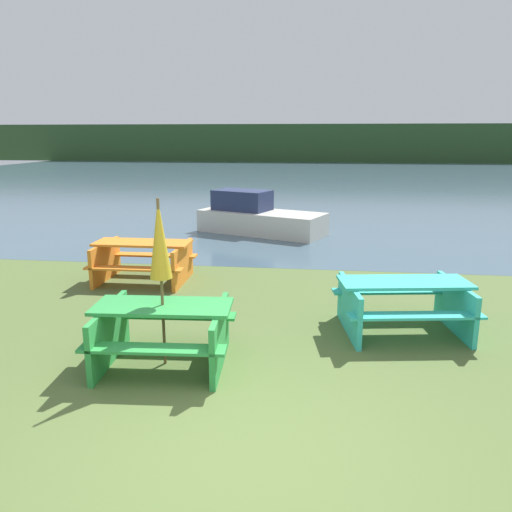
# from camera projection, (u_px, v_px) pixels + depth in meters

# --- Properties ---
(ground_plane) EXTENTS (60.00, 60.00, 0.00)m
(ground_plane) POSITION_uv_depth(u_px,v_px,m) (239.00, 452.00, 4.55)
(ground_plane) COLOR #516633
(water) EXTENTS (60.00, 50.00, 0.00)m
(water) POSITION_uv_depth(u_px,v_px,m) (311.00, 177.00, 34.91)
(water) COLOR #425B6B
(water) RESTS_ON ground_plane
(far_treeline) EXTENTS (80.00, 1.60, 4.00)m
(far_treeline) POSITION_uv_depth(u_px,v_px,m) (315.00, 143.00, 53.72)
(far_treeline) COLOR #284723
(far_treeline) RESTS_ON water
(picnic_table_green) EXTENTS (1.78, 1.49, 0.79)m
(picnic_table_green) POSITION_uv_depth(u_px,v_px,m) (164.00, 329.00, 6.21)
(picnic_table_green) COLOR green
(picnic_table_green) RESTS_ON ground_plane
(picnic_table_teal) EXTENTS (2.04, 1.65, 0.78)m
(picnic_table_teal) POSITION_uv_depth(u_px,v_px,m) (403.00, 301.00, 7.25)
(picnic_table_teal) COLOR #33B7A8
(picnic_table_teal) RESTS_ON ground_plane
(picnic_table_orange) EXTENTS (1.87, 1.40, 0.80)m
(picnic_table_orange) POSITION_uv_depth(u_px,v_px,m) (143.00, 258.00, 9.78)
(picnic_table_orange) COLOR orange
(picnic_table_orange) RESTS_ON ground_plane
(umbrella_gold) EXTENTS (0.27, 0.27, 2.10)m
(umbrella_gold) POSITION_uv_depth(u_px,v_px,m) (160.00, 241.00, 5.95)
(umbrella_gold) COLOR brown
(umbrella_gold) RESTS_ON ground_plane
(boat) EXTENTS (3.94, 2.67, 1.23)m
(boat) POSITION_uv_depth(u_px,v_px,m) (257.00, 217.00, 14.71)
(boat) COLOR beige
(boat) RESTS_ON water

